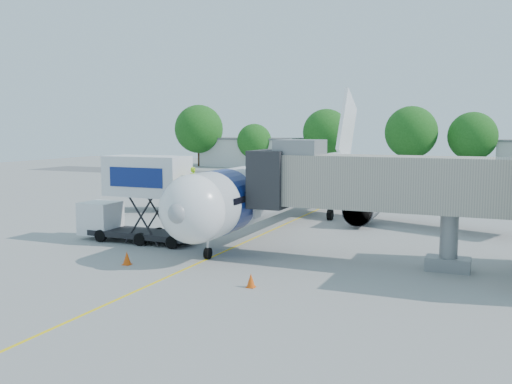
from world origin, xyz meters
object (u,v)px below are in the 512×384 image
at_px(aircraft, 291,184).
at_px(ground_tug, 52,289).
at_px(catering_hiloader, 139,199).
at_px(jet_bridge, 362,183).

distance_m(aircraft, ground_tug, 23.68).
bearing_deg(ground_tug, catering_hiloader, 126.48).
xyz_separation_m(jet_bridge, catering_hiloader, (-14.26, -0.00, -1.58)).
bearing_deg(catering_hiloader, ground_tug, -70.79).
xyz_separation_m(aircraft, catering_hiloader, (-6.26, -11.12, -0.19)).
xyz_separation_m(aircraft, jet_bridge, (7.99, -11.12, 1.39)).
distance_m(jet_bridge, catering_hiloader, 14.34).
bearing_deg(ground_tug, jet_bridge, 68.47).
bearing_deg(jet_bridge, ground_tug, -128.80).
xyz_separation_m(catering_hiloader, ground_tug, (4.31, -12.37, -2.07)).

